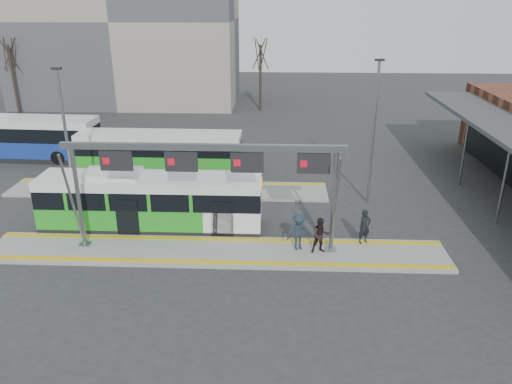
% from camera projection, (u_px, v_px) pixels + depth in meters
% --- Properties ---
extents(ground, '(120.00, 120.00, 0.00)m').
position_uv_depth(ground, '(216.00, 253.00, 23.97)').
color(ground, '#2D2D30').
rests_on(ground, ground).
extents(platform_main, '(22.00, 3.00, 0.15)m').
position_uv_depth(platform_main, '(216.00, 252.00, 23.94)').
color(platform_main, gray).
rests_on(platform_main, ground).
extents(platform_second, '(20.00, 3.00, 0.15)m').
position_uv_depth(platform_second, '(168.00, 190.00, 31.53)').
color(platform_second, gray).
rests_on(platform_second, ground).
extents(tactile_main, '(22.00, 2.65, 0.02)m').
position_uv_depth(tactile_main, '(216.00, 250.00, 23.91)').
color(tactile_main, yellow).
rests_on(tactile_main, platform_main).
extents(tactile_second, '(20.00, 0.35, 0.02)m').
position_uv_depth(tactile_second, '(172.00, 182.00, 32.57)').
color(tactile_second, yellow).
rests_on(tactile_second, platform_second).
extents(gantry, '(13.00, 1.68, 5.20)m').
position_uv_depth(gantry, '(206.00, 166.00, 22.63)').
color(gantry, slate).
rests_on(gantry, platform_main).
extents(apartment_block, '(24.50, 12.50, 18.40)m').
position_uv_depth(apartment_block, '(125.00, 17.00, 54.56)').
color(apartment_block, gray).
rests_on(apartment_block, ground).
extents(hero_bus, '(11.51, 2.45, 3.16)m').
position_uv_depth(hero_bus, '(151.00, 202.00, 26.07)').
color(hero_bus, black).
rests_on(hero_bus, ground).
extents(bg_bus_green, '(11.22, 2.52, 2.80)m').
position_uv_depth(bg_bus_green, '(160.00, 153.00, 34.43)').
color(bg_bus_green, black).
rests_on(bg_bus_green, ground).
extents(bg_bus_blue, '(12.10, 3.19, 3.13)m').
position_uv_depth(bg_bus_blue, '(17.00, 138.00, 37.28)').
color(bg_bus_blue, black).
rests_on(bg_bus_blue, ground).
extents(passenger_a, '(0.76, 0.66, 1.75)m').
position_uv_depth(passenger_a, '(365.00, 227.00, 24.32)').
color(passenger_a, black).
rests_on(passenger_a, platform_main).
extents(passenger_b, '(0.96, 0.81, 1.74)m').
position_uv_depth(passenger_b, '(321.00, 236.00, 23.42)').
color(passenger_b, black).
rests_on(passenger_b, platform_main).
extents(passenger_c, '(1.34, 1.01, 1.84)m').
position_uv_depth(passenger_c, '(299.00, 232.00, 23.70)').
color(passenger_c, '#1F2C37').
rests_on(passenger_c, platform_main).
extents(tree_left, '(1.40, 1.40, 8.93)m').
position_uv_depth(tree_left, '(203.00, 45.00, 50.83)').
color(tree_left, '#382B21').
rests_on(tree_left, ground).
extents(tree_mid, '(1.40, 1.40, 7.69)m').
position_uv_depth(tree_mid, '(261.00, 54.00, 51.26)').
color(tree_mid, '#382B21').
rests_on(tree_mid, ground).
extents(tree_far, '(1.40, 1.40, 7.87)m').
position_uv_depth(tree_far, '(9.00, 54.00, 49.92)').
color(tree_far, '#382B21').
rests_on(tree_far, ground).
extents(lamp_west, '(0.50, 0.25, 8.16)m').
position_uv_depth(lamp_west, '(67.00, 141.00, 26.45)').
color(lamp_west, slate).
rests_on(lamp_west, ground).
extents(lamp_east, '(0.50, 0.25, 8.35)m').
position_uv_depth(lamp_east, '(373.00, 130.00, 28.24)').
color(lamp_east, slate).
rests_on(lamp_east, ground).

